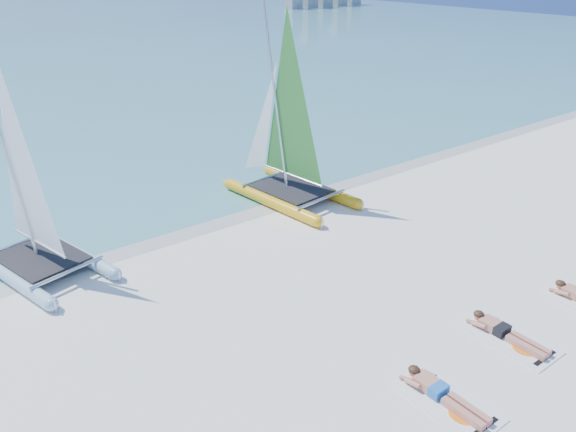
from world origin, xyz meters
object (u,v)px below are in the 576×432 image
at_px(catamaran_yellow, 282,138).
at_px(towel_b, 448,402).
at_px(sunbather_c, 504,331).
at_px(towel_c, 511,340).
at_px(catamaran_blue, 29,207).
at_px(sunbather_b, 440,392).

relative_size(catamaran_yellow, towel_b, 3.41).
bearing_deg(sunbather_c, towel_c, -90.00).
xyz_separation_m(catamaran_blue, sunbather_c, (6.89, -8.84, -1.60)).
relative_size(towel_b, towel_c, 1.00).
bearing_deg(towel_c, catamaran_blue, 127.36).
distance_m(towel_c, sunbather_c, 0.22).
bearing_deg(catamaran_yellow, sunbather_b, -116.38).
relative_size(towel_b, sunbather_c, 1.07).
distance_m(towel_b, sunbather_b, 0.22).
height_order(catamaran_blue, sunbather_b, catamaran_blue).
bearing_deg(sunbather_c, sunbather_b, -172.02).
height_order(catamaran_blue, catamaran_yellow, catamaran_yellow).
bearing_deg(towel_b, catamaran_blue, 115.06).
distance_m(catamaran_yellow, sunbather_b, 10.09).
distance_m(catamaran_yellow, towel_c, 9.40).
bearing_deg(catamaran_yellow, towel_b, -116.01).
relative_size(catamaran_blue, sunbather_c, 3.34).
xyz_separation_m(sunbather_b, towel_c, (2.51, 0.16, -0.11)).
bearing_deg(sunbather_c, towel_b, -167.77).
xyz_separation_m(catamaran_blue, catamaran_yellow, (7.79, 0.12, 0.26)).
relative_size(towel_b, sunbather_b, 1.07).
bearing_deg(sunbather_b, catamaran_yellow, 69.92).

